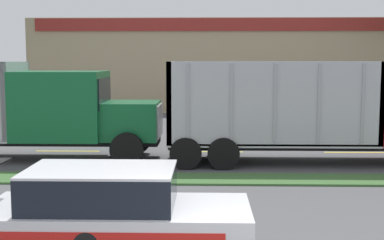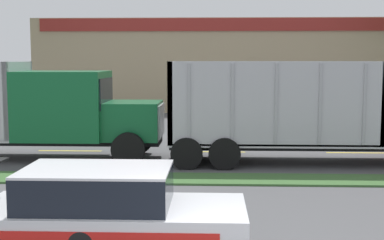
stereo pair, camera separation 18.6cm
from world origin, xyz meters
The scene contains 8 objects.
grass_verge centered at (0.00, 8.47, 0.03)m, with size 120.00×1.42×0.06m, color #3D6633.
centre_line_3 centered at (-5.75, 13.18, 0.00)m, with size 2.40×0.14×0.01m, color yellow.
centre_line_4 centered at (-0.35, 13.18, 0.00)m, with size 2.40×0.14×0.01m, color yellow.
centre_line_5 centered at (5.05, 13.18, 0.00)m, with size 2.40×0.14×0.01m, color yellow.
dump_truck_lead centered at (-6.64, 11.59, 1.62)m, with size 10.89×2.71×3.36m.
dump_truck_trail centered at (5.19, 11.21, 1.59)m, with size 11.81×2.79×3.37m.
rally_car centered at (-2.09, 2.08, 0.84)m, with size 4.41×1.96×1.68m.
store_building_backdrop centered at (1.01, 33.76, 3.05)m, with size 26.30×12.10×6.09m.
Camera 1 is at (-0.53, -6.53, 3.42)m, focal length 50.00 mm.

